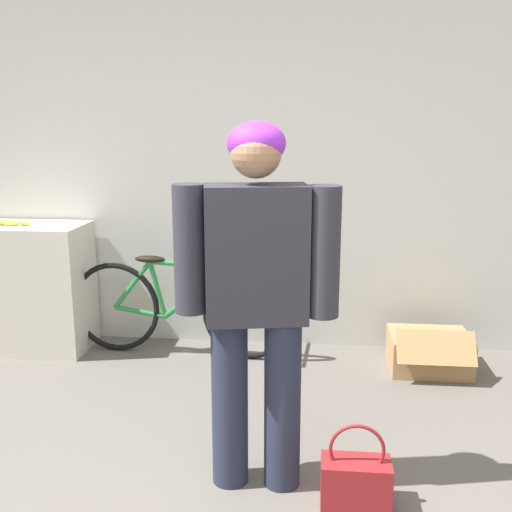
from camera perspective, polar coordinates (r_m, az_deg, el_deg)
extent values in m
cube|color=silver|center=(4.35, -0.63, 8.24)|extent=(8.00, 0.06, 2.60)
cube|color=white|center=(4.47, 6.40, -4.13)|extent=(0.08, 0.01, 0.12)
cube|color=beige|center=(4.65, -20.47, -2.79)|extent=(0.79, 0.49, 0.92)
cylinder|color=#23283D|center=(2.79, -2.51, -13.72)|extent=(0.16, 0.16, 0.79)
cylinder|color=#23283D|center=(2.77, 2.53, -13.94)|extent=(0.16, 0.16, 0.79)
cube|color=#2D2D38|center=(2.55, 0.00, 0.18)|extent=(0.47, 0.29, 0.59)
cylinder|color=#2D2D38|center=(2.59, -6.34, 0.64)|extent=(0.14, 0.14, 0.56)
cylinder|color=#2D2D38|center=(2.53, 6.47, 0.37)|extent=(0.14, 0.14, 0.56)
sphere|color=#A37556|center=(2.49, 0.00, 9.82)|extent=(0.21, 0.21, 0.21)
ellipsoid|color=purple|center=(2.50, 0.04, 10.69)|extent=(0.25, 0.22, 0.18)
torus|color=black|center=(4.45, -13.24, -4.76)|extent=(0.66, 0.08, 0.66)
torus|color=black|center=(4.17, -0.70, -5.55)|extent=(0.66, 0.08, 0.66)
cylinder|color=#237A38|center=(4.39, -10.98, -5.23)|extent=(0.38, 0.06, 0.08)
cylinder|color=#237A38|center=(4.35, -11.69, -2.70)|extent=(0.30, 0.05, 0.37)
cylinder|color=#237A38|center=(4.29, -9.36, -3.15)|extent=(0.13, 0.04, 0.40)
cylinder|color=#237A38|center=(4.21, -5.57, -3.46)|extent=(0.52, 0.08, 0.41)
cylinder|color=#237A38|center=(4.17, -6.27, -0.82)|extent=(0.59, 0.07, 0.05)
cylinder|color=#237A38|center=(4.14, -1.51, -3.34)|extent=(0.15, 0.04, 0.34)
cylinder|color=#237A38|center=(4.09, -2.06, -0.69)|extent=(0.07, 0.04, 0.08)
cylinder|color=#237A38|center=(4.08, -1.78, -0.29)|extent=(0.06, 0.46, 0.02)
ellipsoid|color=black|center=(4.25, -10.09, -0.29)|extent=(0.22, 0.09, 0.05)
ellipsoid|color=#EAD64C|center=(4.54, -22.28, 2.93)|extent=(0.14, 0.04, 0.04)
ellipsoid|color=#EAD64C|center=(4.59, -23.16, 2.97)|extent=(0.13, 0.09, 0.04)
ellipsoid|color=#EAD64C|center=(4.51, -21.17, 2.97)|extent=(0.13, 0.09, 0.04)
cube|color=maroon|center=(2.82, 9.47, -20.49)|extent=(0.30, 0.16, 0.20)
torus|color=maroon|center=(2.73, 9.59, -17.77)|extent=(0.24, 0.02, 0.24)
cube|color=#A87F51|center=(4.24, 16.13, -8.75)|extent=(0.52, 0.43, 0.24)
cube|color=#A87F51|center=(4.01, 16.77, -8.36)|extent=(0.50, 0.15, 0.19)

